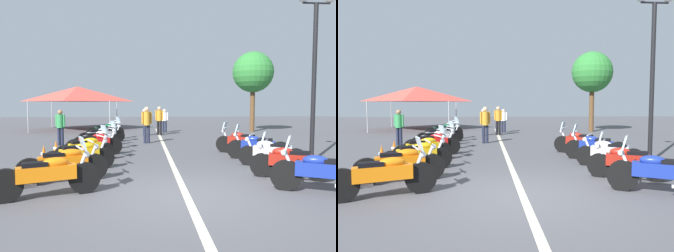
% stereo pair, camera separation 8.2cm
% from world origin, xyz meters
% --- Properties ---
extents(ground_plane, '(80.00, 80.00, 0.00)m').
position_xyz_m(ground_plane, '(0.00, 0.00, 0.00)').
color(ground_plane, '#4C4C51').
extents(lane_centre_stripe, '(23.62, 0.16, 0.01)m').
position_xyz_m(lane_centre_stripe, '(5.91, 0.00, 0.00)').
color(lane_centre_stripe, beige).
rests_on(lane_centre_stripe, ground_plane).
extents(motorcycle_left_row_0, '(1.02, 2.08, 1.22)m').
position_xyz_m(motorcycle_left_row_0, '(0.07, 2.84, 0.48)').
color(motorcycle_left_row_0, black).
rests_on(motorcycle_left_row_0, ground_plane).
extents(motorcycle_left_row_1, '(1.00, 2.08, 1.01)m').
position_xyz_m(motorcycle_left_row_1, '(1.31, 2.84, 0.46)').
color(motorcycle_left_row_1, black).
rests_on(motorcycle_left_row_1, ground_plane).
extents(motorcycle_left_row_2, '(1.10, 1.91, 1.00)m').
position_xyz_m(motorcycle_left_row_2, '(2.63, 2.72, 0.46)').
color(motorcycle_left_row_2, black).
rests_on(motorcycle_left_row_2, ground_plane).
extents(motorcycle_left_row_3, '(1.15, 1.79, 1.20)m').
position_xyz_m(motorcycle_left_row_3, '(4.03, 2.81, 0.46)').
color(motorcycle_left_row_3, black).
rests_on(motorcycle_left_row_3, ground_plane).
extents(motorcycle_left_row_4, '(1.01, 2.00, 1.01)m').
position_xyz_m(motorcycle_left_row_4, '(5.25, 2.71, 0.46)').
color(motorcycle_left_row_4, black).
rests_on(motorcycle_left_row_4, ground_plane).
extents(motorcycle_left_row_5, '(1.23, 1.87, 1.20)m').
position_xyz_m(motorcycle_left_row_5, '(6.57, 2.79, 0.46)').
color(motorcycle_left_row_5, black).
rests_on(motorcycle_left_row_5, ground_plane).
extents(motorcycle_left_row_6, '(1.30, 1.82, 1.02)m').
position_xyz_m(motorcycle_left_row_6, '(7.89, 2.90, 0.47)').
color(motorcycle_left_row_6, black).
rests_on(motorcycle_left_row_6, ground_plane).
extents(motorcycle_left_row_7, '(1.24, 1.84, 1.19)m').
position_xyz_m(motorcycle_left_row_7, '(9.26, 2.79, 0.46)').
color(motorcycle_left_row_7, black).
rests_on(motorcycle_left_row_7, ground_plane).
extents(motorcycle_left_row_8, '(1.08, 1.96, 1.22)m').
position_xyz_m(motorcycle_left_row_8, '(10.55, 2.96, 0.48)').
color(motorcycle_left_row_8, black).
rests_on(motorcycle_left_row_8, ground_plane).
extents(motorcycle_right_row_0, '(1.17, 2.02, 1.23)m').
position_xyz_m(motorcycle_right_row_0, '(-0.10, -2.91, 0.48)').
color(motorcycle_right_row_0, black).
rests_on(motorcycle_right_row_0, ground_plane).
extents(motorcycle_right_row_1, '(1.03, 1.87, 1.20)m').
position_xyz_m(motorcycle_right_row_1, '(1.28, -2.81, 0.46)').
color(motorcycle_right_row_1, black).
rests_on(motorcycle_right_row_1, ground_plane).
extents(motorcycle_right_row_2, '(1.18, 1.79, 0.99)m').
position_xyz_m(motorcycle_right_row_2, '(2.76, -2.94, 0.45)').
color(motorcycle_right_row_2, black).
rests_on(motorcycle_right_row_2, ground_plane).
extents(motorcycle_right_row_3, '(1.13, 1.95, 1.22)m').
position_xyz_m(motorcycle_right_row_3, '(3.99, -2.96, 0.48)').
color(motorcycle_right_row_3, black).
rests_on(motorcycle_right_row_3, ground_plane).
extents(motorcycle_right_row_4, '(1.27, 1.83, 1.22)m').
position_xyz_m(motorcycle_right_row_4, '(5.38, -2.85, 0.47)').
color(motorcycle_right_row_4, black).
rests_on(motorcycle_right_row_4, ground_plane).
extents(street_lamp_twin_globe, '(0.32, 1.22, 5.48)m').
position_xyz_m(street_lamp_twin_globe, '(3.48, -4.63, 3.68)').
color(street_lamp_twin_globe, black).
rests_on(street_lamp_twin_globe, ground_plane).
extents(traffic_cone_0, '(0.36, 0.36, 0.61)m').
position_xyz_m(traffic_cone_0, '(5.02, 4.06, 0.29)').
color(traffic_cone_0, orange).
rests_on(traffic_cone_0, ground_plane).
extents(traffic_cone_1, '(0.36, 0.36, 0.61)m').
position_xyz_m(traffic_cone_1, '(3.76, 4.09, 0.29)').
color(traffic_cone_1, orange).
rests_on(traffic_cone_1, ground_plane).
extents(bystander_0, '(0.32, 0.49, 1.65)m').
position_xyz_m(bystander_0, '(8.30, 4.75, 0.97)').
color(bystander_0, '#1E2338').
rests_on(bystander_0, ground_plane).
extents(bystander_1, '(0.32, 0.48, 1.76)m').
position_xyz_m(bystander_1, '(12.81, -0.01, 1.03)').
color(bystander_1, black).
rests_on(bystander_1, ground_plane).
extents(bystander_2, '(0.32, 0.51, 1.78)m').
position_xyz_m(bystander_2, '(8.87, 0.78, 1.05)').
color(bystander_2, '#1E2338').
rests_on(bystander_2, ground_plane).
extents(bystander_3, '(0.52, 0.32, 1.61)m').
position_xyz_m(bystander_3, '(12.54, 0.91, 0.94)').
color(bystander_3, '#1E2338').
rests_on(bystander_3, ground_plane).
extents(bystander_4, '(0.32, 0.49, 1.56)m').
position_xyz_m(bystander_4, '(14.54, -0.44, 0.91)').
color(bystander_4, '#1E2338').
rests_on(bystander_4, ground_plane).
extents(roadside_tree_0, '(2.76, 2.76, 5.46)m').
position_xyz_m(roadside_tree_0, '(14.74, -6.52, 4.05)').
color(roadside_tree_0, brown).
rests_on(roadside_tree_0, ground_plane).
extents(event_tent, '(5.92, 5.92, 3.20)m').
position_xyz_m(event_tent, '(17.45, 5.88, 2.65)').
color(event_tent, '#E54C3F').
rests_on(event_tent, ground_plane).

